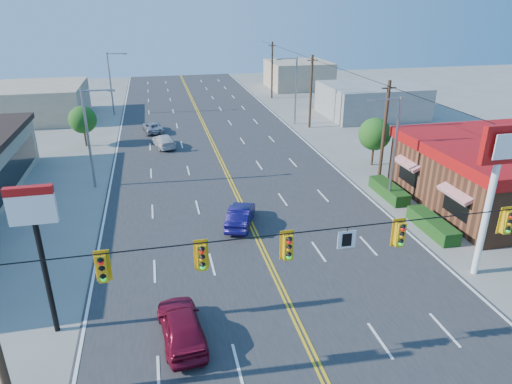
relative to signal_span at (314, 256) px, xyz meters
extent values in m
plane|color=gray|center=(0.12, 0.00, -4.89)|extent=(160.00, 160.00, 0.00)
cube|color=#2D2D30|center=(0.12, 20.00, -4.86)|extent=(20.00, 120.00, 0.06)
cylinder|color=black|center=(0.12, 0.00, 1.11)|extent=(24.00, 0.05, 0.05)
cube|color=white|center=(1.32, 0.00, 0.56)|extent=(0.75, 0.04, 0.75)
cube|color=#D89E0C|center=(-7.88, 0.00, 0.54)|extent=(0.55, 0.34, 1.25)
cube|color=#D89E0C|center=(-4.38, 0.00, 0.54)|extent=(0.55, 0.34, 1.25)
cube|color=#D89E0C|center=(-1.08, 0.00, 0.54)|extent=(0.55, 0.34, 1.25)
cube|color=#D89E0C|center=(3.62, 0.00, 0.54)|extent=(0.55, 0.34, 1.25)
cube|color=#D89E0C|center=(8.62, 0.00, 0.54)|extent=(0.55, 0.34, 1.25)
cube|color=#194214|center=(11.62, 12.00, -4.44)|extent=(1.20, 9.00, 0.90)
cylinder|color=white|center=(11.12, 4.00, -1.39)|extent=(0.36, 0.36, 7.00)
cube|color=#A50C0C|center=(11.12, 4.00, 2.61)|extent=(2.20, 0.36, 2.00)
cylinder|color=black|center=(-10.88, 4.00, -1.89)|extent=(0.24, 0.24, 6.00)
cube|color=white|center=(-10.88, 4.00, 1.31)|extent=(1.90, 0.30, 1.30)
cylinder|color=gray|center=(11.12, 14.00, -0.89)|extent=(0.20, 0.20, 8.00)
cylinder|color=gray|center=(10.02, 14.00, 2.91)|extent=(2.20, 0.12, 0.12)
cube|color=gray|center=(8.92, 14.00, 2.86)|extent=(0.50, 0.25, 0.15)
cylinder|color=gray|center=(11.12, 38.00, -0.89)|extent=(0.20, 0.20, 8.00)
cylinder|color=gray|center=(10.02, 38.00, 2.91)|extent=(2.20, 0.12, 0.12)
cube|color=gray|center=(8.92, 38.00, 2.86)|extent=(0.50, 0.25, 0.15)
cylinder|color=gray|center=(-10.88, 22.00, -0.89)|extent=(0.20, 0.20, 8.00)
cylinder|color=gray|center=(-9.78, 22.00, 2.91)|extent=(2.20, 0.12, 0.12)
cube|color=gray|center=(-8.68, 22.00, 2.86)|extent=(0.50, 0.25, 0.15)
cylinder|color=gray|center=(-10.88, 48.00, -0.89)|extent=(0.20, 0.20, 8.00)
cylinder|color=gray|center=(-9.78, 48.00, 2.91)|extent=(2.20, 0.12, 0.12)
cube|color=gray|center=(-8.68, 48.00, 2.86)|extent=(0.50, 0.25, 0.15)
cylinder|color=#47301E|center=(12.32, 18.00, -0.69)|extent=(0.28, 0.28, 8.40)
cylinder|color=#47301E|center=(12.32, 36.00, -0.69)|extent=(0.28, 0.28, 8.40)
cylinder|color=#47301E|center=(12.32, 54.00, -0.69)|extent=(0.28, 0.28, 8.40)
cylinder|color=#47301E|center=(13.62, 22.00, -3.84)|extent=(0.20, 0.20, 2.10)
sphere|color=#235B19|center=(13.62, 22.00, -1.95)|extent=(2.94, 2.94, 2.94)
cylinder|color=#47301E|center=(-12.88, 34.00, -3.89)|extent=(0.20, 0.20, 2.00)
sphere|color=#235B19|center=(-12.88, 34.00, -2.09)|extent=(2.80, 2.80, 2.80)
cube|color=gray|center=(22.12, 40.00, -2.89)|extent=(12.00, 10.00, 4.00)
cube|color=tan|center=(-19.88, 48.00, -2.79)|extent=(11.00, 12.00, 4.20)
cube|color=tan|center=(19.12, 62.00, -2.69)|extent=(10.00, 10.00, 4.40)
imported|color=maroon|center=(-5.26, 2.05, -4.12)|extent=(2.21, 4.63, 1.53)
imported|color=#120D4B|center=(-0.58, 12.56, -4.19)|extent=(2.82, 4.44, 1.38)
imported|color=silver|center=(-4.97, 31.73, -4.25)|extent=(2.64, 4.65, 1.27)
imported|color=#B1AFB5|center=(-5.99, 37.81, -4.30)|extent=(2.49, 4.41, 1.16)
camera|label=1|loc=(-5.62, -14.58, 9.27)|focal=32.00mm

